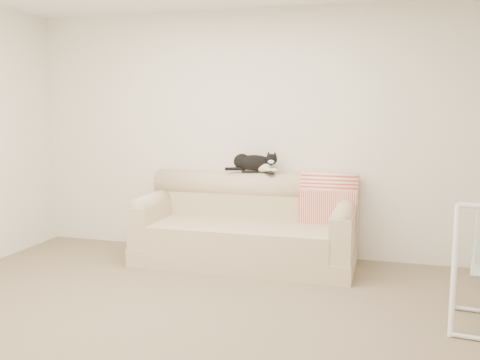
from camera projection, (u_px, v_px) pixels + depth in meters
The scene contains 7 objects.
ground_plane at pixel (188, 321), 3.99m from camera, with size 5.00×5.00×0.00m, color #6C5E4B.
room_shell at pixel (185, 115), 3.78m from camera, with size 5.04×4.04×2.60m.
sofa at pixel (247, 228), 5.48m from camera, with size 2.20×0.93×0.90m.
remote_a at pixel (250, 171), 5.64m from camera, with size 0.19×0.09×0.03m.
remote_b at pixel (268, 173), 5.54m from camera, with size 0.15×0.16×0.02m.
tuxedo_cat at pixel (254, 163), 5.62m from camera, with size 0.56×0.22×0.22m.
throw_blanket at pixel (330, 192), 5.42m from camera, with size 0.57×0.38×0.58m.
Camera 1 is at (1.41, -3.56, 1.59)m, focal length 40.00 mm.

